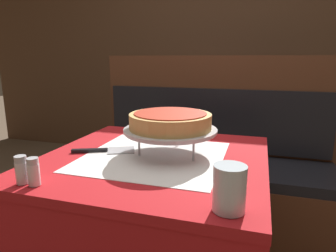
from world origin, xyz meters
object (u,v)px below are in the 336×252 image
(deep_dish_pizza, at_px, (170,121))
(pizza_server, at_px, (106,150))
(pizza_pan_stand, at_px, (170,131))
(water_glass_near, at_px, (229,188))
(dining_table_front, at_px, (154,185))
(pepper_shaker, at_px, (34,172))
(dining_table_rear, at_px, (199,108))
(salt_shaker, at_px, (21,170))
(booth_bench, at_px, (208,179))
(condiment_caddy, at_px, (206,94))

(deep_dish_pizza, xyz_separation_m, pizza_server, (-0.25, -0.05, -0.13))
(pizza_pan_stand, xyz_separation_m, water_glass_near, (0.26, -0.38, -0.03))
(dining_table_front, xyz_separation_m, pepper_shaker, (-0.24, -0.36, 0.16))
(dining_table_rear, height_order, deep_dish_pizza, deep_dish_pizza)
(deep_dish_pizza, relative_size, salt_shaker, 3.68)
(dining_table_rear, relative_size, deep_dish_pizza, 2.41)
(dining_table_front, bearing_deg, pepper_shaker, -124.31)
(booth_bench, relative_size, deep_dish_pizza, 5.04)
(booth_bench, distance_m, condiment_caddy, 1.00)
(dining_table_rear, distance_m, salt_shaker, 2.17)
(pizza_server, bearing_deg, dining_table_rear, 89.53)
(dining_table_rear, xyz_separation_m, pizza_server, (-0.01, -1.81, 0.12))
(booth_bench, height_order, deep_dish_pizza, booth_bench)
(pizza_server, height_order, water_glass_near, water_glass_near)
(dining_table_rear, xyz_separation_m, booth_bench, (0.26, -0.95, -0.32))
(water_glass_near, distance_m, condiment_caddy, 2.10)
(dining_table_rear, xyz_separation_m, pepper_shaker, (-0.06, -2.16, 0.15))
(pizza_pan_stand, bearing_deg, salt_shaker, -130.01)
(deep_dish_pizza, height_order, condiment_caddy, condiment_caddy)
(pizza_server, distance_m, pepper_shaker, 0.36)
(pizza_pan_stand, bearing_deg, deep_dish_pizza, 180.00)
(deep_dish_pizza, bearing_deg, water_glass_near, -55.53)
(deep_dish_pizza, height_order, pepper_shaker, deep_dish_pizza)
(water_glass_near, bearing_deg, pizza_pan_stand, 124.47)
(water_glass_near, bearing_deg, dining_table_front, 132.85)
(salt_shaker, bearing_deg, condiment_caddy, 84.98)
(dining_table_front, xyz_separation_m, dining_table_rear, (-0.18, 1.81, 0.01))
(deep_dish_pizza, xyz_separation_m, salt_shaker, (-0.34, -0.40, -0.09))
(condiment_caddy, bearing_deg, salt_shaker, -95.02)
(dining_table_rear, bearing_deg, water_glass_near, -76.91)
(dining_table_front, distance_m, dining_table_rear, 1.82)
(dining_table_front, height_order, water_glass_near, water_glass_near)
(water_glass_near, bearing_deg, pizza_server, 146.98)
(pizza_pan_stand, relative_size, condiment_caddy, 2.15)
(dining_table_front, relative_size, booth_bench, 0.53)
(pepper_shaker, bearing_deg, booth_bench, 75.25)
(dining_table_rear, xyz_separation_m, deep_dish_pizza, (0.24, -1.76, 0.24))
(pepper_shaker, bearing_deg, deep_dish_pizza, 53.77)
(booth_bench, relative_size, salt_shaker, 18.55)
(dining_table_front, distance_m, pepper_shaker, 0.46)
(pizza_pan_stand, relative_size, pizza_server, 1.45)
(water_glass_near, height_order, pepper_shaker, water_glass_near)
(dining_table_front, relative_size, pepper_shaker, 9.98)
(pizza_pan_stand, xyz_separation_m, condiment_caddy, (-0.15, 1.67, -0.05))
(pizza_server, bearing_deg, water_glass_near, -33.02)
(dining_table_front, xyz_separation_m, salt_shaker, (-0.29, -0.36, 0.16))
(dining_table_front, height_order, deep_dish_pizza, deep_dish_pizza)
(booth_bench, distance_m, pizza_pan_stand, 0.96)
(pizza_server, bearing_deg, condiment_caddy, 86.80)
(pizza_server, bearing_deg, dining_table_front, 1.37)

